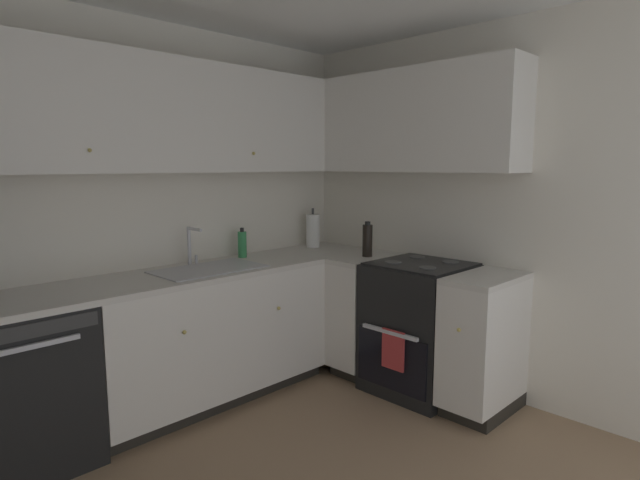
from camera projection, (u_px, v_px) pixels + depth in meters
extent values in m
cube|color=silver|center=(114.00, 217.00, 3.24)|extent=(3.81, 0.05, 2.47)
cube|color=silver|center=(508.00, 215.00, 3.38)|extent=(0.05, 3.42, 2.47)
cube|color=black|center=(24.00, 387.00, 2.67)|extent=(0.60, 0.60, 0.85)
cube|color=#333333|center=(37.00, 329.00, 2.40)|extent=(0.55, 0.01, 0.07)
cube|color=silver|center=(40.00, 345.00, 2.40)|extent=(0.36, 0.02, 0.02)
cube|color=silver|center=(208.00, 330.00, 3.44)|extent=(1.61, 0.60, 0.76)
cube|color=black|center=(207.00, 390.00, 3.52)|extent=(1.61, 0.54, 0.09)
sphere|color=tan|center=(184.00, 332.00, 2.95)|extent=(0.02, 0.02, 0.02)
sphere|color=tan|center=(279.00, 308.00, 3.45)|extent=(0.02, 0.02, 0.02)
cube|color=beige|center=(206.00, 272.00, 3.38)|extent=(2.81, 0.60, 0.03)
cube|color=silver|center=(367.00, 311.00, 3.90)|extent=(0.60, 0.29, 0.76)
cube|color=black|center=(368.00, 364.00, 3.98)|extent=(0.54, 0.29, 0.09)
cube|color=silver|center=(484.00, 341.00, 3.23)|extent=(0.60, 0.33, 0.76)
cube|color=black|center=(483.00, 404.00, 3.32)|extent=(0.54, 0.33, 0.09)
sphere|color=tan|center=(459.00, 330.00, 2.99)|extent=(0.02, 0.02, 0.02)
cube|color=beige|center=(367.00, 259.00, 3.84)|extent=(0.60, 0.29, 0.03)
cube|color=beige|center=(487.00, 278.00, 3.18)|extent=(0.60, 0.33, 0.03)
cube|color=black|center=(420.00, 327.00, 3.59)|extent=(0.64, 0.62, 0.89)
cube|color=black|center=(391.00, 362.00, 3.38)|extent=(0.02, 0.55, 0.37)
cube|color=silver|center=(390.00, 332.00, 3.34)|extent=(0.02, 0.43, 0.02)
cube|color=black|center=(422.00, 264.00, 3.53)|extent=(0.59, 0.60, 0.01)
cube|color=black|center=(446.00, 249.00, 3.73)|extent=(0.03, 0.60, 0.15)
cylinder|color=#4C4C4C|center=(427.00, 268.00, 3.33)|extent=(0.11, 0.11, 0.01)
cylinder|color=#4C4C4C|center=(393.00, 262.00, 3.52)|extent=(0.11, 0.11, 0.01)
cylinder|color=#4C4C4C|center=(451.00, 262.00, 3.53)|extent=(0.11, 0.11, 0.01)
cylinder|color=#4C4C4C|center=(417.00, 257.00, 3.72)|extent=(0.11, 0.11, 0.01)
cube|color=#B23333|center=(393.00, 350.00, 3.33)|extent=(0.02, 0.17, 0.26)
cube|color=silver|center=(166.00, 116.00, 3.22)|extent=(2.49, 0.32, 0.70)
sphere|color=tan|center=(90.00, 150.00, 2.75)|extent=(0.02, 0.02, 0.02)
sphere|color=tan|center=(254.00, 153.00, 3.52)|extent=(0.02, 0.02, 0.02)
cube|color=silver|center=(399.00, 122.00, 3.69)|extent=(0.32, 1.81, 0.70)
cube|color=#B7B7BC|center=(209.00, 269.00, 3.36)|extent=(0.69, 0.40, 0.01)
cube|color=gray|center=(209.00, 276.00, 3.36)|extent=(0.64, 0.36, 0.09)
cube|color=#99999E|center=(209.00, 274.00, 3.36)|extent=(0.02, 0.35, 0.06)
cylinder|color=silver|center=(189.00, 246.00, 3.50)|extent=(0.02, 0.02, 0.26)
cylinder|color=silver|center=(195.00, 229.00, 3.43)|extent=(0.02, 0.15, 0.02)
cylinder|color=silver|center=(196.00, 259.00, 3.55)|extent=(0.02, 0.02, 0.06)
cylinder|color=#338C4C|center=(242.00, 245.00, 3.79)|extent=(0.06, 0.06, 0.19)
cylinder|color=#262626|center=(242.00, 230.00, 3.77)|extent=(0.03, 0.03, 0.03)
cylinder|color=white|center=(313.00, 231.00, 4.26)|extent=(0.11, 0.11, 0.27)
cylinder|color=#3F3F3F|center=(313.00, 228.00, 4.26)|extent=(0.02, 0.02, 0.33)
cylinder|color=black|center=(367.00, 241.00, 3.82)|extent=(0.07, 0.07, 0.24)
cylinder|color=black|center=(368.00, 223.00, 3.80)|extent=(0.04, 0.04, 0.02)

